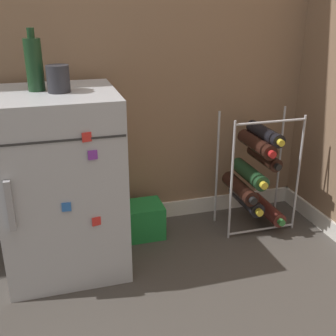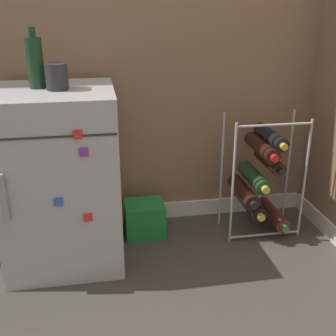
# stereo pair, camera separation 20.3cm
# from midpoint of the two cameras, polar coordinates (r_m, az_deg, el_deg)

# --- Properties ---
(ground_plane) EXTENTS (14.00, 14.00, 0.00)m
(ground_plane) POSITION_cam_midpoint_polar(r_m,az_deg,el_deg) (1.90, -5.78, -15.89)
(ground_plane) COLOR #423D38
(mini_fridge) EXTENTS (0.51, 0.53, 0.81)m
(mini_fridge) POSITION_cam_midpoint_polar(r_m,az_deg,el_deg) (1.95, -17.07, -1.94)
(mini_fridge) COLOR #B7BABF
(mini_fridge) RESTS_ON ground_plane
(wine_rack) EXTENTS (0.39, 0.32, 0.63)m
(wine_rack) POSITION_cam_midpoint_polar(r_m,az_deg,el_deg) (2.25, 9.18, -0.93)
(wine_rack) COLOR #B2B2B7
(wine_rack) RESTS_ON ground_plane
(soda_box) EXTENTS (0.20, 0.18, 0.18)m
(soda_box) POSITION_cam_midpoint_polar(r_m,az_deg,el_deg) (2.23, -6.03, -7.05)
(soda_box) COLOR #1E7F38
(soda_box) RESTS_ON ground_plane
(fridge_top_cup) EXTENTS (0.09, 0.09, 0.11)m
(fridge_top_cup) POSITION_cam_midpoint_polar(r_m,az_deg,el_deg) (1.80, -17.86, 11.40)
(fridge_top_cup) COLOR #28282D
(fridge_top_cup) RESTS_ON mini_fridge
(fridge_top_bottle) EXTENTS (0.07, 0.07, 0.25)m
(fridge_top_bottle) POSITION_cam_midpoint_polar(r_m,az_deg,el_deg) (1.86, -20.79, 13.02)
(fridge_top_bottle) COLOR #19381E
(fridge_top_bottle) RESTS_ON mini_fridge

